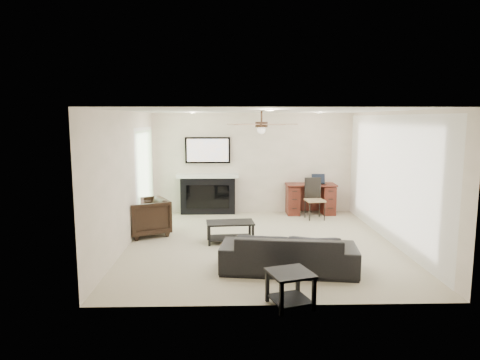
% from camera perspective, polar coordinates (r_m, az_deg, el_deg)
% --- Properties ---
extents(room_shell, '(5.50, 5.54, 2.52)m').
position_cam_1_polar(room_shell, '(8.05, 4.19, 3.36)').
color(room_shell, '#BFB49A').
rests_on(room_shell, ground).
extents(sofa, '(2.18, 1.09, 0.61)m').
position_cam_1_polar(sofa, '(6.77, 6.47, -9.54)').
color(sofa, black).
rests_on(sofa, ground).
extents(armchair, '(1.09, 1.08, 0.75)m').
position_cam_1_polar(armchair, '(8.92, -12.36, -4.84)').
color(armchair, black).
rests_on(armchair, ground).
extents(coffee_table, '(0.94, 0.58, 0.40)m').
position_cam_1_polar(coffee_table, '(8.27, -1.32, -6.94)').
color(coffee_table, black).
rests_on(coffee_table, ground).
extents(end_table_near, '(0.65, 0.65, 0.45)m').
position_cam_1_polar(end_table_near, '(5.61, 6.70, -14.24)').
color(end_table_near, black).
rests_on(end_table_near, ground).
extents(end_table_left, '(0.50, 0.50, 0.45)m').
position_cam_1_polar(end_table_left, '(8.10, -17.59, -7.49)').
color(end_table_left, black).
rests_on(end_table_left, ground).
extents(fireplace_unit, '(1.52, 0.34, 1.91)m').
position_cam_1_polar(fireplace_unit, '(10.59, -4.32, 0.56)').
color(fireplace_unit, black).
rests_on(fireplace_unit, ground).
extents(desk, '(1.22, 0.56, 0.76)m').
position_cam_1_polar(desk, '(10.76, 9.37, -2.51)').
color(desk, '#421910').
rests_on(desk, ground).
extents(desk_chair, '(0.47, 0.49, 0.97)m').
position_cam_1_polar(desk_chair, '(10.21, 9.96, -2.50)').
color(desk_chair, black).
rests_on(desk_chair, ground).
extents(laptop, '(0.33, 0.24, 0.23)m').
position_cam_1_polar(laptop, '(10.70, 10.50, 0.09)').
color(laptop, black).
rests_on(laptop, desk).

